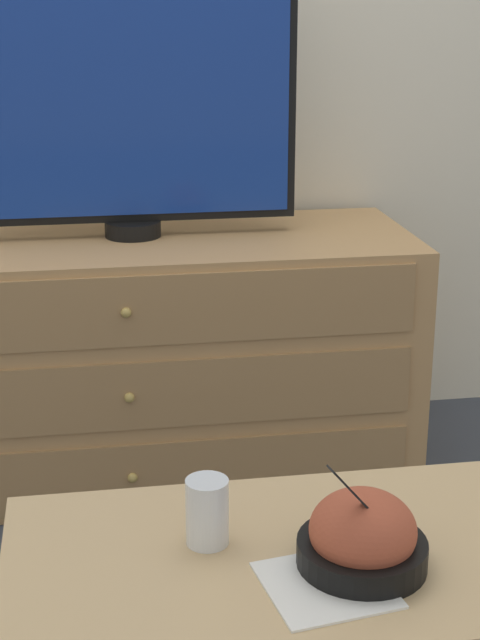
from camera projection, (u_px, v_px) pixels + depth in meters
The scene contains 7 objects.
ground_plane at pixel (114, 421), 2.88m from camera, with size 12.00×12.00×0.00m, color #383D47.
dresser at pixel (124, 357), 2.51m from camera, with size 1.47×0.54×0.62m.
tv at pixel (129, 111), 2.35m from camera, with size 0.81×0.14×0.60m.
coffee_table at pixel (298, 589), 1.48m from camera, with size 0.88×0.48×0.41m.
takeout_bowl at pixel (362, 538), 1.41m from camera, with size 0.19×0.19×0.18m.
drink_cup at pixel (207, 516), 1.47m from camera, with size 0.07×0.07×0.10m.
napkin at pixel (326, 585), 1.38m from camera, with size 0.20×0.20×0.00m.
Camera 1 is at (-0.06, -2.66, 1.20)m, focal length 55.00 mm.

